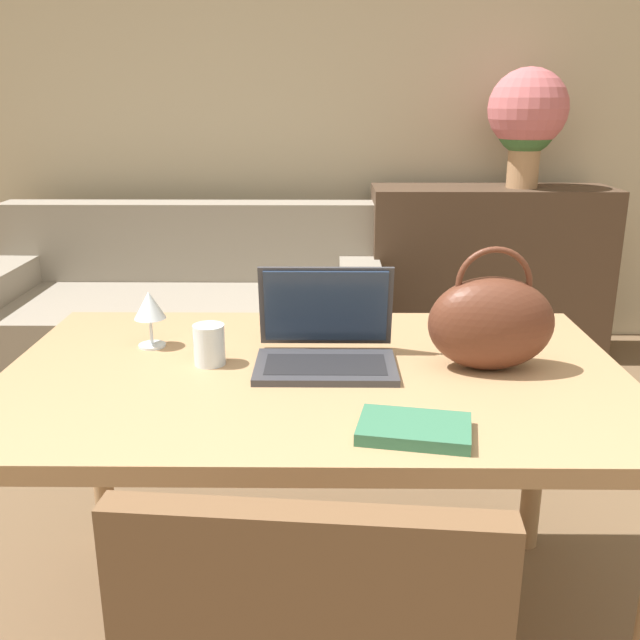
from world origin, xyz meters
name	(u,v)px	position (x,y,z in m)	size (l,w,h in m)	color
wall_back	(350,95)	(0.00, 3.33, 1.35)	(10.00, 0.06, 2.70)	beige
dining_table	(315,401)	(-0.15, 0.82, 0.66)	(1.43, 0.91, 0.74)	#A87F56
couch	(184,321)	(-0.83, 2.65, 0.28)	(1.95, 0.94, 0.82)	gray
sideboard	(487,272)	(0.73, 2.99, 0.45)	(1.23, 0.40, 0.90)	#4C3828
laptop	(326,338)	(-0.12, 0.88, 0.80)	(0.32, 0.26, 0.22)	#38383D
drinking_glass	(209,345)	(-0.39, 0.86, 0.78)	(0.07, 0.07, 0.10)	silver
wine_glass	(149,308)	(-0.56, 0.98, 0.84)	(0.08, 0.08, 0.14)	silver
handbag	(491,322)	(0.25, 0.83, 0.85)	(0.29, 0.15, 0.29)	#592D1E
flower_vase	(527,117)	(0.87, 2.97, 1.25)	(0.39, 0.39, 0.58)	tan
book	(414,429)	(0.04, 0.49, 0.75)	(0.23, 0.17, 0.02)	#336B4C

